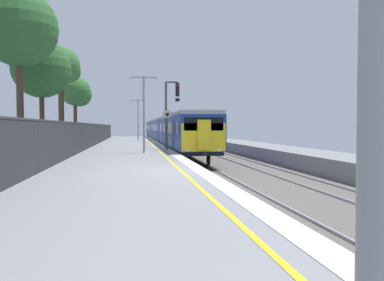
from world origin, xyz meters
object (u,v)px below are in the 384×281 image
commuter_train_at_platform (165,130)px  background_tree_left (77,92)px  speed_limit_sign (167,125)px  platform_lamp_far (138,116)px  platform_lamp_mid (144,107)px  background_tree_centre (62,68)px  background_tree_back (19,30)px  signal_gantry (170,107)px  background_tree_right (40,70)px

commuter_train_at_platform → background_tree_left: (-9.89, -9.76, 3.94)m
speed_limit_sign → platform_lamp_far: size_ratio=0.56×
speed_limit_sign → platform_lamp_mid: 2.69m
background_tree_centre → background_tree_back: bearing=-89.4°
speed_limit_sign → background_tree_centre: background_tree_centre is taller
signal_gantry → speed_limit_sign: signal_gantry is taller
background_tree_right → background_tree_back: background_tree_back is taller
platform_lamp_mid → background_tree_left: (-6.39, 17.35, 2.28)m
background_tree_right → background_tree_centre: bearing=90.7°
background_tree_right → platform_lamp_mid: bearing=9.7°
signal_gantry → commuter_train_at_platform: bearing=86.3°
speed_limit_sign → signal_gantry: bearing=80.6°
signal_gantry → platform_lamp_far: 20.93m
background_tree_left → background_tree_back: (0.37, -22.93, 1.03)m
commuter_train_at_platform → background_tree_right: bearing=-108.7°
commuter_train_at_platform → speed_limit_sign: size_ratio=21.03×
speed_limit_sign → background_tree_right: (-7.71, -2.83, 3.18)m
platform_lamp_far → commuter_train_at_platform: bearing=32.6°
background_tree_right → speed_limit_sign: bearing=20.1°
signal_gantry → background_tree_back: (-8.04, -9.62, 3.11)m
background_tree_left → background_tree_centre: (0.23, -10.04, 1.07)m
background_tree_left → background_tree_right: bearing=-89.0°
platform_lamp_far → background_tree_left: 10.11m
background_tree_centre → background_tree_back: (0.14, -12.89, -0.04)m
platform_lamp_far → background_tree_back: (-6.02, -30.45, 3.23)m
background_tree_left → background_tree_centre: size_ratio=0.87×
platform_lamp_far → background_tree_back: background_tree_back is taller
platform_lamp_mid → background_tree_centre: (-6.16, 7.31, 3.35)m
commuter_train_at_platform → background_tree_right: (-9.55, -28.15, 3.69)m
speed_limit_sign → background_tree_left: bearing=117.3°
speed_limit_sign → background_tree_left: background_tree_left is taller
platform_lamp_far → background_tree_right: bearing=-103.2°
platform_lamp_far → background_tree_right: (-6.06, -25.91, 1.95)m
platform_lamp_mid → background_tree_centre: bearing=130.1°
signal_gantry → background_tree_back: size_ratio=0.61×
commuter_train_at_platform → background_tree_right: size_ratio=8.63×
background_tree_back → background_tree_left: bearing=90.9°
speed_limit_sign → platform_lamp_far: bearing=94.1°
platform_lamp_mid → platform_lamp_far: 24.87m
signal_gantry → background_tree_right: bearing=-147.8°
signal_gantry → speed_limit_sign: 2.65m
speed_limit_sign → background_tree_back: bearing=-136.2°
background_tree_centre → background_tree_back: 12.89m
platform_lamp_far → signal_gantry: bearing=-84.5°
signal_gantry → background_tree_right: background_tree_right is taller
signal_gantry → background_tree_centre: 9.36m
background_tree_right → background_tree_back: (0.04, -4.54, 1.28)m
platform_lamp_mid → speed_limit_sign: bearing=47.3°
signal_gantry → background_tree_right: 9.72m
signal_gantry → background_tree_centre: bearing=158.2°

